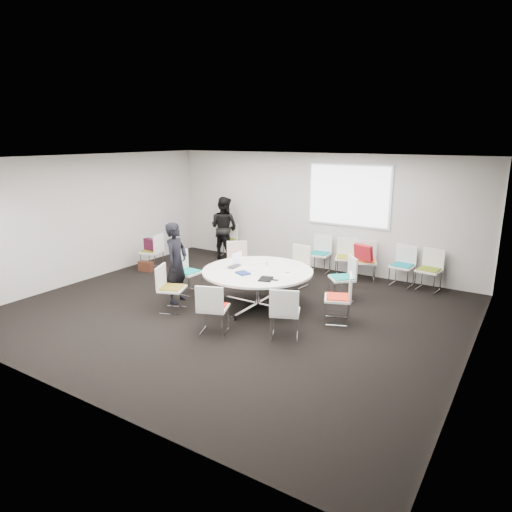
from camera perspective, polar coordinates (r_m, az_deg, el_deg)
The scene contains 31 objects.
room_shell at distance 8.18m, azimuth -2.12°, elevation 2.21°, with size 8.08×7.08×2.88m.
conference_table at distance 8.67m, azimuth 0.19°, elevation -3.06°, with size 2.09×2.09×0.73m.
projection_screen at distance 10.83m, azimuth 11.49°, elevation 7.41°, with size 1.90×0.03×1.35m, color white.
chair_ring_a at distance 8.15m, azimuth 10.20°, elevation -6.33°, with size 0.59×0.60×0.88m.
chair_ring_b at distance 9.27m, azimuth 10.72°, elevation -3.75°, with size 0.64×0.64×0.88m.
chair_ring_c at distance 9.99m, azimuth 5.05°, elevation -2.19°, with size 0.51×0.50×0.88m.
chair_ring_d at distance 10.30m, azimuth -2.30°, elevation -1.63°, with size 0.64×0.64×0.88m.
chair_ring_e at distance 9.60m, azimuth -8.52°, elevation -3.01°, with size 0.46×0.47×0.88m.
chair_ring_f at distance 8.65m, azimuth -10.47°, elevation -5.09°, with size 0.59×0.60×0.88m.
chair_ring_g at distance 7.61m, azimuth -5.36°, elevation -7.70°, with size 0.59×0.58×0.88m.
chair_ring_h at distance 7.43m, azimuth 3.61°, elevation -8.24°, with size 0.60×0.60×0.88m.
chair_back_a at distance 11.06m, azimuth 7.95°, elevation -0.61°, with size 0.49×0.48×0.88m.
chair_back_b at distance 10.82m, azimuth 11.12°, elevation -1.10°, with size 0.57×0.56×0.88m.
chair_back_c at distance 10.62m, azimuth 13.51°, elevation -1.54°, with size 0.59×0.58×0.88m.
chair_back_d at distance 10.45m, azimuth 17.77°, elevation -2.10°, with size 0.50×0.49×0.88m.
chair_back_e at distance 10.31m, azimuth 20.75°, elevation -2.58°, with size 0.52×0.51×0.88m.
chair_spare_left at distance 11.49m, azimuth -12.81°, elevation -0.27°, with size 0.55×0.56×0.88m.
chair_person_back at distance 12.38m, azimuth -3.55°, elevation 1.15°, with size 0.56×0.55×0.88m.
person_main at distance 8.98m, azimuth -9.92°, elevation -0.85°, with size 0.58×0.38×1.59m, color black.
person_back at distance 12.13m, azimuth -4.03°, elevation 3.53°, with size 0.81×0.63×1.66m, color black.
laptop at distance 8.79m, azimuth -2.47°, elevation -1.33°, with size 0.34×0.22×0.03m, color #333338.
laptop_lid at distance 8.95m, azimuth -2.40°, elevation -0.26°, with size 0.30×0.02×0.22m, color silver.
notebook_black at distance 8.04m, azimuth 1.23°, elevation -2.88°, with size 0.22×0.30×0.02m, color black.
tablet_folio at distance 8.38m, azimuth -1.67°, elevation -2.13°, with size 0.26×0.20×0.03m, color navy.
papers_right at distance 8.53m, azimuth 4.61°, elevation -1.95°, with size 0.30×0.21×0.00m, color silver.
papers_front at distance 8.30m, azimuth 4.07°, elevation -2.40°, with size 0.30×0.21×0.00m, color white.
cup at distance 8.89m, azimuth 1.32°, elevation -0.93°, with size 0.08×0.08×0.09m, color white.
phone at distance 8.01m, azimuth 2.29°, elevation -3.01°, with size 0.14×0.07×0.01m, color black.
maroon_bag at distance 11.42m, azimuth -12.98°, elevation 1.41°, with size 0.40×0.14×0.28m, color #451228.
brown_bag at distance 11.39m, azimuth -13.61°, elevation -1.26°, with size 0.36×0.16×0.24m, color #411F14.
red_jacket at distance 10.30m, azimuth 13.27°, elevation 0.43°, with size 0.44×0.10×0.35m, color #AB151F.
Camera 1 is at (4.61, -6.59, 3.16)m, focal length 32.00 mm.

